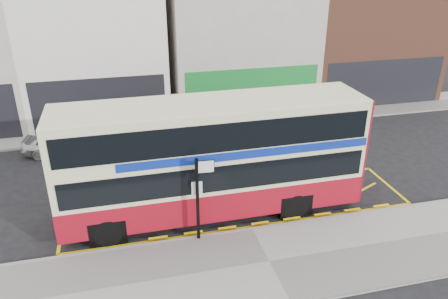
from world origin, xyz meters
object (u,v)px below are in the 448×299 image
object	(u,v)px
bus_stop_post	(199,192)
street_tree_right	(303,51)
double_decker_bus	(213,157)
car_silver	(62,143)
car_white	(305,110)
car_grey	(230,125)

from	to	relation	value
bus_stop_post	street_tree_right	bearing A→B (deg)	57.67
bus_stop_post	street_tree_right	size ratio (longest dim) A/B	0.59
double_decker_bus	street_tree_right	bearing A→B (deg)	52.71
bus_stop_post	car_silver	bearing A→B (deg)	124.93
car_white	bus_stop_post	bearing A→B (deg)	154.73
car_silver	car_grey	distance (m)	8.92
car_grey	street_tree_right	xyz separation A→B (m)	(5.84, 3.88, 2.98)
double_decker_bus	car_silver	bearing A→B (deg)	131.73
car_grey	street_tree_right	world-z (taller)	street_tree_right
bus_stop_post	car_white	bearing A→B (deg)	53.62
car_silver	car_grey	size ratio (longest dim) A/B	0.89
double_decker_bus	car_grey	size ratio (longest dim) A/B	2.70
bus_stop_post	car_silver	xyz separation A→B (m)	(-5.48, 8.90, -1.41)
car_silver	car_grey	xyz separation A→B (m)	(8.92, 0.18, 0.06)
bus_stop_post	car_grey	size ratio (longest dim) A/B	0.74
car_silver	car_white	bearing A→B (deg)	-72.52
bus_stop_post	street_tree_right	world-z (taller)	street_tree_right
car_silver	street_tree_right	distance (m)	15.60
car_white	street_tree_right	xyz separation A→B (m)	(0.79, 2.71, 2.92)
car_silver	car_grey	world-z (taller)	car_grey
double_decker_bus	car_grey	bearing A→B (deg)	70.44
double_decker_bus	car_grey	xyz separation A→B (m)	(2.53, 7.25, -1.73)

